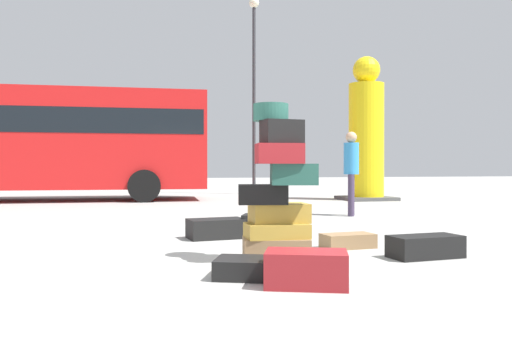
# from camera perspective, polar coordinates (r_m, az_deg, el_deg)

# --- Properties ---
(ground_plane) EXTENTS (80.00, 80.00, 0.00)m
(ground_plane) POSITION_cam_1_polar(r_m,az_deg,el_deg) (5.57, -1.83, -9.69)
(ground_plane) COLOR #9E9E99
(suitcase_tower) EXTENTS (0.81, 0.61, 1.63)m
(suitcase_tower) POSITION_cam_1_polar(r_m,az_deg,el_deg) (5.35, 2.34, -3.02)
(suitcase_tower) COLOR olive
(suitcase_tower) RESTS_ON ground
(suitcase_black_left_side) EXTENTS (0.81, 0.54, 0.27)m
(suitcase_black_left_side) POSITION_cam_1_polar(r_m,az_deg,el_deg) (7.13, -4.38, -6.38)
(suitcase_black_left_side) COLOR black
(suitcase_black_left_side) RESTS_ON ground
(suitcase_black_behind_tower) EXTENTS (0.71, 0.62, 0.17)m
(suitcase_black_behind_tower) POSITION_cam_1_polar(r_m,az_deg,el_deg) (4.63, -0.72, -10.67)
(suitcase_black_behind_tower) COLOR black
(suitcase_black_behind_tower) RESTS_ON ground
(suitcase_brown_right_side) EXTENTS (0.65, 0.38, 0.17)m
(suitcase_brown_right_side) POSITION_cam_1_polar(r_m,az_deg,el_deg) (6.38, 10.07, -7.62)
(suitcase_brown_right_side) COLOR olive
(suitcase_brown_right_side) RESTS_ON ground
(suitcase_black_foreground_far) EXTENTS (0.84, 0.65, 0.32)m
(suitcase_black_foreground_far) POSITION_cam_1_polar(r_m,az_deg,el_deg) (7.19, 1.55, -6.12)
(suitcase_black_foreground_far) COLOR black
(suitcase_black_foreground_far) RESTS_ON ground
(suitcase_maroon_foreground_near) EXTENTS (0.76, 0.61, 0.29)m
(suitcase_maroon_foreground_near) POSITION_cam_1_polar(r_m,az_deg,el_deg) (4.31, 5.55, -10.71)
(suitcase_maroon_foreground_near) COLOR maroon
(suitcase_maroon_foreground_near) RESTS_ON ground
(suitcase_black_upright_blue) EXTENTS (0.81, 0.44, 0.24)m
(suitcase_black_upright_blue) POSITION_cam_1_polar(r_m,az_deg,el_deg) (5.91, 18.11, -7.95)
(suitcase_black_upright_blue) COLOR black
(suitcase_black_upright_blue) RESTS_ON ground
(person_bearded_onlooker) EXTENTS (0.30, 0.32, 1.68)m
(person_bearded_onlooker) POSITION_cam_1_polar(r_m,az_deg,el_deg) (10.49, 10.43, 0.53)
(person_bearded_onlooker) COLOR #3F334C
(person_bearded_onlooker) RESTS_ON ground
(yellow_dummy_statue) EXTENTS (1.44, 1.44, 4.23)m
(yellow_dummy_statue) POSITION_cam_1_polar(r_m,az_deg,el_deg) (15.64, 12.03, 3.72)
(yellow_dummy_statue) COLOR yellow
(yellow_dummy_statue) RESTS_ON ground
(parked_bus) EXTENTS (10.04, 3.14, 3.15)m
(parked_bus) POSITION_cam_1_polar(r_m,az_deg,el_deg) (16.24, -23.55, 3.40)
(parked_bus) COLOR red
(parked_bus) RESTS_ON ground
(lamp_post) EXTENTS (0.36, 0.36, 7.03)m
(lamp_post) POSITION_cam_1_polar(r_m,az_deg,el_deg) (18.90, -0.22, 11.14)
(lamp_post) COLOR #333338
(lamp_post) RESTS_ON ground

